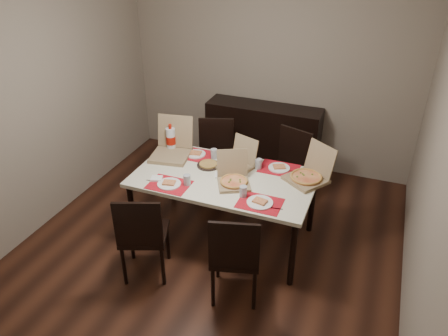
{
  "coord_description": "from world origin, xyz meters",
  "views": [
    {
      "loc": [
        1.44,
        -3.33,
        3.0
      ],
      "look_at": [
        0.07,
        0.17,
        0.85
      ],
      "focal_mm": 35.0,
      "sensor_mm": 36.0,
      "label": 1
    }
  ],
  "objects_px": {
    "pizza_box_center": "(233,179)",
    "chair_near_left": "(142,234)",
    "dining_table": "(224,182)",
    "soda_bottle": "(171,139)",
    "dip_bowl": "(234,170)",
    "chair_far_right": "(288,165)",
    "chair_far_left": "(216,154)",
    "chair_near_right": "(235,254)",
    "sideboard": "(263,137)"
  },
  "relations": [
    {
      "from": "chair_far_left",
      "to": "chair_near_right",
      "type": "bearing_deg",
      "value": -62.56
    },
    {
      "from": "sideboard",
      "to": "chair_near_right",
      "type": "height_order",
      "value": "chair_near_right"
    },
    {
      "from": "dining_table",
      "to": "chair_far_left",
      "type": "bearing_deg",
      "value": 117.56
    },
    {
      "from": "dining_table",
      "to": "chair_far_right",
      "type": "xyz_separation_m",
      "value": [
        0.46,
        0.88,
        -0.17
      ]
    },
    {
      "from": "chair_near_left",
      "to": "chair_far_left",
      "type": "bearing_deg",
      "value": 88.76
    },
    {
      "from": "dining_table",
      "to": "chair_near_right",
      "type": "height_order",
      "value": "chair_near_right"
    },
    {
      "from": "sideboard",
      "to": "chair_near_left",
      "type": "xyz_separation_m",
      "value": [
        -0.4,
        -2.45,
        0.06
      ]
    },
    {
      "from": "chair_far_right",
      "to": "dip_bowl",
      "type": "bearing_deg",
      "value": -118.23
    },
    {
      "from": "sideboard",
      "to": "pizza_box_center",
      "type": "distance_m",
      "value": 1.75
    },
    {
      "from": "dining_table",
      "to": "soda_bottle",
      "type": "xyz_separation_m",
      "value": [
        -0.76,
        0.32,
        0.2
      ]
    },
    {
      "from": "soda_bottle",
      "to": "dip_bowl",
      "type": "bearing_deg",
      "value": -13.27
    },
    {
      "from": "sideboard",
      "to": "chair_far_right",
      "type": "height_order",
      "value": "chair_far_right"
    },
    {
      "from": "chair_near_left",
      "to": "pizza_box_center",
      "type": "height_order",
      "value": "pizza_box_center"
    },
    {
      "from": "dining_table",
      "to": "pizza_box_center",
      "type": "bearing_deg",
      "value": -33.28
    },
    {
      "from": "dining_table",
      "to": "pizza_box_center",
      "type": "distance_m",
      "value": 0.2
    },
    {
      "from": "dining_table",
      "to": "sideboard",
      "type": "bearing_deg",
      "value": 92.56
    },
    {
      "from": "dining_table",
      "to": "dip_bowl",
      "type": "xyz_separation_m",
      "value": [
        0.06,
        0.13,
        0.08
      ]
    },
    {
      "from": "sideboard",
      "to": "chair_near_left",
      "type": "bearing_deg",
      "value": -99.21
    },
    {
      "from": "dining_table",
      "to": "soda_bottle",
      "type": "bearing_deg",
      "value": 156.82
    },
    {
      "from": "sideboard",
      "to": "chair_near_right",
      "type": "relative_size",
      "value": 1.61
    },
    {
      "from": "chair_far_right",
      "to": "dip_bowl",
      "type": "relative_size",
      "value": 7.79
    },
    {
      "from": "dining_table",
      "to": "dip_bowl",
      "type": "distance_m",
      "value": 0.17
    },
    {
      "from": "dip_bowl",
      "to": "soda_bottle",
      "type": "distance_m",
      "value": 0.84
    },
    {
      "from": "chair_near_right",
      "to": "chair_far_left",
      "type": "distance_m",
      "value": 1.84
    },
    {
      "from": "chair_far_right",
      "to": "soda_bottle",
      "type": "bearing_deg",
      "value": -155.4
    },
    {
      "from": "chair_near_right",
      "to": "dip_bowl",
      "type": "bearing_deg",
      "value": 110.92
    },
    {
      "from": "chair_far_left",
      "to": "pizza_box_center",
      "type": "bearing_deg",
      "value": -58.32
    },
    {
      "from": "chair_far_left",
      "to": "pizza_box_center",
      "type": "distance_m",
      "value": 1.12
    },
    {
      "from": "dining_table",
      "to": "chair_near_left",
      "type": "height_order",
      "value": "chair_near_left"
    },
    {
      "from": "pizza_box_center",
      "to": "chair_near_left",
      "type": "bearing_deg",
      "value": -128.73
    },
    {
      "from": "sideboard",
      "to": "pizza_box_center",
      "type": "bearing_deg",
      "value": -83.12
    },
    {
      "from": "chair_far_right",
      "to": "soda_bottle",
      "type": "height_order",
      "value": "soda_bottle"
    },
    {
      "from": "chair_near_left",
      "to": "chair_near_right",
      "type": "bearing_deg",
      "value": 2.61
    },
    {
      "from": "dining_table",
      "to": "chair_far_right",
      "type": "bearing_deg",
      "value": 62.51
    },
    {
      "from": "pizza_box_center",
      "to": "dip_bowl",
      "type": "height_order",
      "value": "pizza_box_center"
    },
    {
      "from": "sideboard",
      "to": "soda_bottle",
      "type": "bearing_deg",
      "value": -118.0
    },
    {
      "from": "sideboard",
      "to": "dining_table",
      "type": "xyz_separation_m",
      "value": [
        0.07,
        -1.61,
        0.23
      ]
    },
    {
      "from": "chair_far_left",
      "to": "dip_bowl",
      "type": "height_order",
      "value": "chair_far_left"
    },
    {
      "from": "chair_far_right",
      "to": "pizza_box_center",
      "type": "xyz_separation_m",
      "value": [
        -0.33,
        -0.97,
        0.29
      ]
    },
    {
      "from": "sideboard",
      "to": "chair_near_left",
      "type": "height_order",
      "value": "chair_near_left"
    },
    {
      "from": "chair_near_right",
      "to": "soda_bottle",
      "type": "relative_size",
      "value": 2.95
    },
    {
      "from": "chair_far_right",
      "to": "pizza_box_center",
      "type": "distance_m",
      "value": 1.06
    },
    {
      "from": "chair_near_right",
      "to": "dining_table",
      "type": "bearing_deg",
      "value": 117.31
    },
    {
      "from": "dip_bowl",
      "to": "soda_bottle",
      "type": "bearing_deg",
      "value": 166.73
    },
    {
      "from": "dip_bowl",
      "to": "soda_bottle",
      "type": "relative_size",
      "value": 0.38
    },
    {
      "from": "chair_far_left",
      "to": "sideboard",
      "type": "bearing_deg",
      "value": 65.18
    },
    {
      "from": "chair_near_right",
      "to": "chair_far_right",
      "type": "height_order",
      "value": "same"
    },
    {
      "from": "dining_table",
      "to": "dip_bowl",
      "type": "bearing_deg",
      "value": 66.88
    },
    {
      "from": "chair_near_left",
      "to": "pizza_box_center",
      "type": "xyz_separation_m",
      "value": [
        0.6,
        0.75,
        0.29
      ]
    },
    {
      "from": "chair_near_left",
      "to": "soda_bottle",
      "type": "distance_m",
      "value": 1.26
    }
  ]
}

